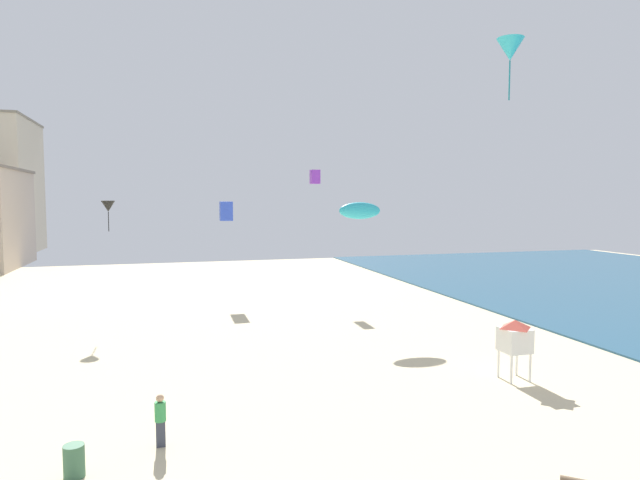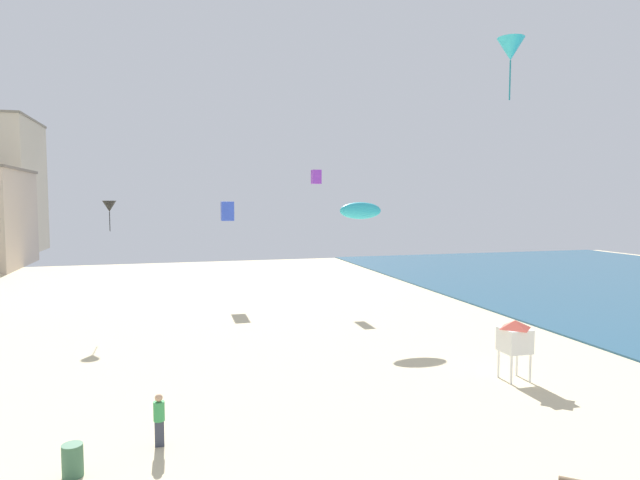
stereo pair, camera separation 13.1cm
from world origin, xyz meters
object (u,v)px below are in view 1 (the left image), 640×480
Objects in this scene: kite_cyan_parafoil at (360,211)px; kite_cyan_delta at (510,50)px; kite_flyer at (160,417)px; lifeguard_stand at (515,337)px; kite_purple_box at (315,177)px; kite_blue_box at (226,211)px; beach_trash_bin at (74,461)px; kite_black_delta at (108,206)px.

kite_cyan_parafoil is 12.26m from kite_cyan_delta.
lifeguard_stand is (14.28, 2.39, 0.92)m from kite_flyer.
kite_flyer is 1.47× the size of kite_purple_box.
kite_blue_box is at bearing 121.00° from kite_cyan_parafoil.
kite_purple_box is at bearing 61.92° from beach_trash_bin.
lifeguard_stand is 1.31× the size of kite_black_delta.
kite_blue_box is 24.17m from kite_cyan_delta.
lifeguard_stand reaches higher than beach_trash_bin.
beach_trash_bin is at bearing -87.41° from kite_black_delta.
kite_purple_box is at bearing -95.48° from kite_flyer.
kite_cyan_delta is (4.32, -19.26, 5.26)m from kite_purple_box.
kite_purple_box is (14.11, 26.45, 8.98)m from beach_trash_bin.
lifeguard_stand is 1.71× the size of kite_blue_box.
kite_blue_box is at bearing 97.89° from lifeguard_stand.
kite_flyer is 0.85× the size of kite_black_delta.
kite_cyan_parafoil reaches higher than lifeguard_stand.
kite_purple_box is 0.42× the size of kite_cyan_parafoil.
kite_black_delta is 1.74× the size of kite_purple_box.
kite_purple_box reaches higher than kite_black_delta.
kite_black_delta is (-17.48, 17.26, 5.34)m from lifeguard_stand.
beach_trash_bin is 0.60× the size of kite_blue_box.
kite_cyan_delta reaches higher than lifeguard_stand.
kite_blue_box is 7.56m from kite_purple_box.
kite_flyer is 20.86m from kite_black_delta.
kite_purple_box reaches higher than beach_trash_bin.
kite_black_delta is 10.06m from kite_blue_box.
lifeguard_stand is at bearing -77.69° from kite_cyan_parafoil.
kite_flyer is 0.57× the size of kite_cyan_delta.
lifeguard_stand is 16.99m from beach_trash_bin.
kite_cyan_delta is (18.42, 7.19, 14.24)m from beach_trash_bin.
kite_cyan_delta reaches higher than kite_flyer.
kite_flyer is at bearing -100.60° from kite_blue_box.
kite_cyan_parafoil reaches higher than beach_trash_bin.
kite_purple_box is at bearing 81.89° from lifeguard_stand.
kite_purple_box is (7.04, -0.54, 2.71)m from kite_blue_box.
kite_blue_box is at bearing 75.32° from beach_trash_bin.
kite_purple_box is (15.05, 5.53, 2.25)m from kite_black_delta.
kite_black_delta is at bearing -142.89° from kite_blue_box.
kite_black_delta is at bearing 92.59° from beach_trash_bin.
kite_purple_box reaches higher than kite_blue_box.
kite_cyan_parafoil is (11.68, 14.27, 6.00)m from kite_flyer.
kite_cyan_delta is (16.16, 5.92, 13.77)m from kite_flyer.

